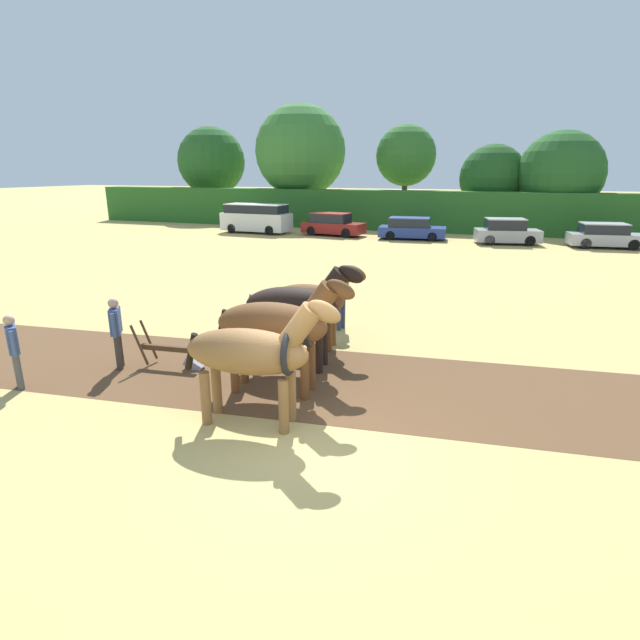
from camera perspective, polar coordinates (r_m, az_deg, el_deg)
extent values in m
plane|color=tan|center=(8.55, -0.99, -14.41)|extent=(240.00, 240.00, 0.00)
cube|color=brown|center=(12.60, -19.24, -4.78)|extent=(23.07, 6.55, 0.01)
cube|color=#286023|center=(38.57, 16.28, 11.73)|extent=(63.61, 1.76, 2.97)
cylinder|color=brown|center=(49.59, -12.05, 13.31)|extent=(0.44, 0.44, 3.52)
sphere|color=#235623|center=(49.52, -12.30, 17.30)|extent=(6.15, 6.15, 6.15)
cylinder|color=#423323|center=(44.41, -2.19, 13.52)|extent=(0.44, 0.44, 3.87)
sphere|color=#387533|center=(44.36, -2.25, 18.72)|extent=(7.60, 7.60, 7.60)
cylinder|color=#423323|center=(42.84, 9.57, 13.44)|extent=(0.44, 0.44, 4.24)
sphere|color=#2D6628|center=(42.79, 9.81, 18.04)|extent=(4.80, 4.80, 4.80)
cylinder|color=#423323|center=(41.21, 18.76, 11.51)|extent=(0.44, 0.44, 2.56)
sphere|color=#1E4C1E|center=(41.09, 19.11, 15.13)|extent=(4.86, 4.86, 4.86)
cylinder|color=#423323|center=(40.75, 25.26, 10.77)|extent=(0.44, 0.44, 2.56)
sphere|color=#235623|center=(40.63, 25.78, 14.83)|extent=(5.93, 5.93, 5.93)
ellipsoid|color=brown|center=(8.86, -8.38, -3.59)|extent=(2.33, 1.12, 0.81)
cylinder|color=brown|center=(9.18, -3.31, -8.56)|extent=(0.18, 0.18, 1.01)
cylinder|color=brown|center=(8.77, -4.18, -9.84)|extent=(0.18, 0.18, 1.01)
cylinder|color=brown|center=(9.66, -11.73, -7.56)|extent=(0.18, 0.18, 1.01)
cylinder|color=brown|center=(9.28, -12.94, -8.70)|extent=(0.18, 0.18, 1.01)
cylinder|color=brown|center=(8.41, -2.44, -0.93)|extent=(0.85, 0.48, 0.93)
ellipsoid|color=brown|center=(8.21, 0.52, 0.97)|extent=(0.70, 0.34, 0.54)
cube|color=black|center=(8.31, -1.15, 0.12)|extent=(0.45, 0.13, 0.60)
cylinder|color=black|center=(9.32, -14.49, -3.49)|extent=(0.31, 0.15, 0.71)
torus|color=black|center=(8.59, -3.49, -3.63)|extent=(0.21, 0.85, 0.84)
ellipsoid|color=brown|center=(10.09, -5.52, -0.55)|extent=(2.39, 1.23, 0.92)
cylinder|color=brown|center=(10.44, -1.01, -5.25)|extent=(0.18, 0.18, 1.03)
cylinder|color=brown|center=(9.97, -1.75, -6.36)|extent=(0.18, 0.18, 1.03)
cylinder|color=brown|center=(10.88, -8.68, -4.52)|extent=(0.18, 0.18, 1.03)
cylinder|color=brown|center=(10.42, -9.75, -5.54)|extent=(0.18, 0.18, 1.03)
cylinder|color=brown|center=(9.69, -0.11, 1.91)|extent=(0.87, 0.53, 0.92)
ellipsoid|color=brown|center=(9.53, 2.36, 3.51)|extent=(0.70, 0.34, 0.54)
cube|color=black|center=(9.60, 0.98, 2.97)|extent=(0.43, 0.13, 0.57)
cylinder|color=black|center=(10.51, -11.15, -0.64)|extent=(0.31, 0.15, 0.71)
torus|color=black|center=(9.85, -1.09, -0.46)|extent=(0.22, 0.94, 0.93)
ellipsoid|color=black|center=(11.38, -3.28, 1.52)|extent=(2.27, 1.21, 0.91)
cylinder|color=black|center=(11.73, 0.48, -2.72)|extent=(0.18, 0.18, 1.03)
cylinder|color=black|center=(11.24, -0.11, -3.59)|extent=(0.18, 0.18, 1.03)
cylinder|color=black|center=(12.10, -6.08, -2.20)|extent=(0.18, 0.18, 1.03)
cylinder|color=black|center=(11.63, -6.92, -3.02)|extent=(0.18, 0.18, 1.03)
cylinder|color=black|center=(11.03, 1.30, 3.79)|extent=(0.88, 0.53, 0.93)
ellipsoid|color=black|center=(10.89, 3.54, 5.24)|extent=(0.70, 0.34, 0.54)
cube|color=gray|center=(10.95, 2.29, 4.73)|extent=(0.44, 0.13, 0.58)
cylinder|color=gray|center=(11.73, -8.13, 1.35)|extent=(0.31, 0.15, 0.71)
torus|color=black|center=(11.17, 0.47, 1.65)|extent=(0.22, 0.93, 0.93)
ellipsoid|color=brown|center=(12.74, -1.50, 2.31)|extent=(2.02, 1.08, 0.81)
cylinder|color=brown|center=(13.04, 1.46, -1.03)|extent=(0.18, 0.18, 0.89)
cylinder|color=brown|center=(12.61, 1.03, -1.66)|extent=(0.18, 0.18, 0.89)
cylinder|color=brown|center=(13.34, -3.83, -0.65)|extent=(0.18, 0.18, 0.89)
cylinder|color=brown|center=(12.91, -4.43, -1.26)|extent=(0.18, 0.18, 0.89)
cylinder|color=brown|center=(12.45, 2.16, 4.17)|extent=(0.80, 0.47, 0.85)
ellipsoid|color=brown|center=(12.32, 4.00, 5.36)|extent=(0.70, 0.34, 0.54)
cube|color=gray|center=(12.38, 2.98, 4.91)|extent=(0.41, 0.13, 0.54)
cylinder|color=gray|center=(13.01, -5.41, 2.16)|extent=(0.31, 0.15, 0.71)
torus|color=black|center=(12.57, 1.49, 2.42)|extent=(0.21, 0.84, 0.84)
cube|color=#4C331E|center=(12.11, -16.78, -3.14)|extent=(1.46, 0.27, 0.12)
cube|color=#939399|center=(11.96, -14.20, -4.98)|extent=(0.50, 0.26, 0.39)
cylinder|color=#4C331E|center=(12.57, -18.98, -2.14)|extent=(0.40, 0.11, 0.96)
cylinder|color=#4C331E|center=(12.26, -19.95, -2.72)|extent=(0.40, 0.11, 0.96)
cylinder|color=#38332D|center=(12.55, -21.93, -3.11)|extent=(0.14, 0.14, 0.84)
cylinder|color=#38332D|center=(12.34, -22.06, -3.45)|extent=(0.14, 0.14, 0.84)
cube|color=#3D5184|center=(12.24, -22.35, -0.10)|extent=(0.44, 0.52, 0.60)
sphere|color=tan|center=(12.13, -22.57, 1.79)|extent=(0.23, 0.23, 0.23)
cylinder|color=#3D5184|center=(12.52, -22.17, 0.18)|extent=(0.09, 0.09, 0.56)
cylinder|color=#3D5184|center=(11.97, -22.53, -0.60)|extent=(0.09, 0.09, 0.56)
cylinder|color=#28334C|center=(14.47, 2.63, 0.71)|extent=(0.14, 0.14, 0.87)
cylinder|color=#28334C|center=(14.28, 2.14, 0.51)|extent=(0.14, 0.14, 0.87)
cube|color=#4C6B4C|center=(14.19, 2.42, 3.48)|extent=(0.32, 0.54, 0.61)
sphere|color=tan|center=(14.09, 2.44, 5.18)|extent=(0.23, 0.23, 0.23)
cylinder|color=#4C6B4C|center=(14.44, 3.06, 3.62)|extent=(0.09, 0.09, 0.58)
cylinder|color=#4C6B4C|center=(13.95, 1.76, 3.17)|extent=(0.09, 0.09, 0.58)
cylinder|color=#665B4C|center=(14.08, 2.45, 5.46)|extent=(0.45, 0.45, 0.02)
cylinder|color=#665B4C|center=(14.07, 2.45, 5.66)|extent=(0.22, 0.22, 0.10)
cylinder|color=#4C4C4C|center=(12.37, -31.26, -4.76)|extent=(0.14, 0.14, 0.81)
cylinder|color=#4C4C4C|center=(12.17, -31.21, -5.08)|extent=(0.14, 0.14, 0.81)
cube|color=#3D5184|center=(12.06, -31.73, -1.85)|extent=(0.50, 0.44, 0.57)
sphere|color=tan|center=(11.95, -32.02, -0.02)|extent=(0.22, 0.22, 0.22)
cylinder|color=#3D5184|center=(12.34, -31.77, -1.60)|extent=(0.09, 0.09, 0.54)
cylinder|color=#3D5184|center=(11.80, -31.65, -2.33)|extent=(0.09, 0.09, 0.54)
cube|color=silver|center=(37.50, -7.28, 11.09)|extent=(5.11, 2.23, 1.25)
cube|color=black|center=(37.42, -7.33, 12.49)|extent=(4.50, 2.00, 0.58)
cube|color=silver|center=(37.40, -7.35, 12.98)|extent=(4.50, 2.00, 0.06)
cylinder|color=black|center=(37.58, -4.47, 10.46)|extent=(0.69, 0.25, 0.68)
cylinder|color=black|center=(36.03, -5.77, 10.16)|extent=(0.69, 0.25, 0.68)
cylinder|color=black|center=(39.09, -8.61, 10.57)|extent=(0.69, 0.25, 0.68)
cylinder|color=black|center=(37.60, -10.02, 10.26)|extent=(0.69, 0.25, 0.68)
cube|color=maroon|center=(35.66, 1.53, 10.49)|extent=(4.51, 2.24, 0.72)
cube|color=black|center=(35.68, 1.22, 11.57)|extent=(2.77, 1.85, 0.60)
cube|color=maroon|center=(35.66, 1.22, 12.09)|extent=(2.77, 1.85, 0.06)
cylinder|color=black|center=(35.80, 4.02, 10.15)|extent=(0.69, 0.30, 0.67)
cylinder|color=black|center=(34.45, 3.02, 9.90)|extent=(0.69, 0.30, 0.67)
cylinder|color=black|center=(36.93, 0.13, 10.39)|extent=(0.69, 0.30, 0.67)
cylinder|color=black|center=(35.62, -0.98, 10.15)|extent=(0.69, 0.30, 0.67)
cube|color=navy|center=(34.26, 10.49, 9.89)|extent=(4.49, 2.22, 0.66)
cube|color=black|center=(34.21, 10.18, 10.91)|extent=(2.75, 1.88, 0.54)
cube|color=navy|center=(34.18, 10.21, 11.41)|extent=(2.75, 1.88, 0.06)
cylinder|color=black|center=(35.01, 12.81, 9.58)|extent=(0.62, 0.27, 0.61)
cylinder|color=black|center=(33.41, 12.69, 9.26)|extent=(0.62, 0.27, 0.61)
cylinder|color=black|center=(35.20, 8.37, 9.85)|extent=(0.62, 0.27, 0.61)
cylinder|color=black|center=(33.61, 8.05, 9.55)|extent=(0.62, 0.27, 0.61)
cube|color=#9E9EA8|center=(33.53, 20.61, 9.04)|extent=(4.09, 2.49, 0.73)
cube|color=black|center=(33.42, 20.40, 10.21)|extent=(2.56, 2.01, 0.61)
cube|color=#9E9EA8|center=(33.39, 20.46, 10.78)|extent=(2.56, 2.01, 0.06)
cylinder|color=black|center=(34.56, 22.24, 8.70)|extent=(0.67, 0.35, 0.64)
cylinder|color=black|center=(33.09, 22.85, 8.33)|extent=(0.67, 0.35, 0.64)
cylinder|color=black|center=(34.07, 18.34, 8.99)|extent=(0.67, 0.35, 0.64)
cylinder|color=black|center=(32.58, 18.79, 8.63)|extent=(0.67, 0.35, 0.64)
cube|color=#A8A8B2|center=(34.36, 29.84, 8.01)|extent=(4.28, 2.27, 0.67)
cube|color=black|center=(34.23, 29.66, 9.05)|extent=(2.64, 1.88, 0.55)
cube|color=#A8A8B2|center=(34.20, 29.73, 9.55)|extent=(2.64, 1.88, 0.06)
cylinder|color=black|center=(35.49, 31.41, 7.68)|extent=(0.65, 0.30, 0.63)
cylinder|color=black|center=(34.07, 32.20, 7.28)|extent=(0.65, 0.30, 0.63)
cylinder|color=black|center=(34.75, 27.44, 8.10)|extent=(0.65, 0.30, 0.63)
cylinder|color=black|center=(33.30, 28.08, 7.72)|extent=(0.65, 0.30, 0.63)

